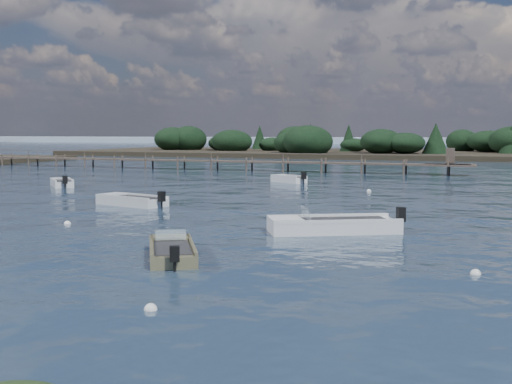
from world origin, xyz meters
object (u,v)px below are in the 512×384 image
at_px(tender_far_white, 289,180).
at_px(dinghy_near_olive, 172,254).
at_px(jetty, 214,161).
at_px(dinghy_mid_grey, 132,202).
at_px(tender_far_grey, 62,184).
at_px(dinghy_mid_white_a, 333,228).

relative_size(tender_far_white, dinghy_near_olive, 0.85).
distance_m(tender_far_white, jetty, 20.17).
height_order(dinghy_near_olive, jetty, jetty).
distance_m(dinghy_mid_grey, dinghy_near_olive, 16.29).
bearing_deg(tender_far_white, jetty, 133.22).
bearing_deg(dinghy_near_olive, dinghy_mid_grey, 126.90).
bearing_deg(jetty, tender_far_grey, -93.19).
distance_m(dinghy_mid_white_a, tender_far_grey, 29.53).
bearing_deg(dinghy_near_olive, tender_far_white, 101.61).
height_order(tender_far_white, jetty, jetty).
bearing_deg(dinghy_mid_white_a, jetty, 121.15).
xyz_separation_m(dinghy_mid_grey, dinghy_near_olive, (9.78, -13.03, -0.03)).
height_order(tender_far_white, dinghy_mid_grey, tender_far_white).
bearing_deg(dinghy_mid_white_a, dinghy_mid_grey, 157.28).
bearing_deg(dinghy_near_olive, tender_far_grey, 134.60).
xyz_separation_m(dinghy_mid_white_a, tender_far_white, (-10.35, 25.27, -0.00)).
relative_size(tender_far_white, jetty, 0.06).
height_order(dinghy_mid_white_a, tender_far_white, dinghy_mid_white_a).
relative_size(dinghy_mid_grey, jetty, 0.07).
height_order(dinghy_mid_grey, tender_far_grey, tender_far_grey).
bearing_deg(tender_far_grey, dinghy_near_olive, -45.40).
xyz_separation_m(tender_far_white, dinghy_near_olive, (6.71, -32.68, -0.04)).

